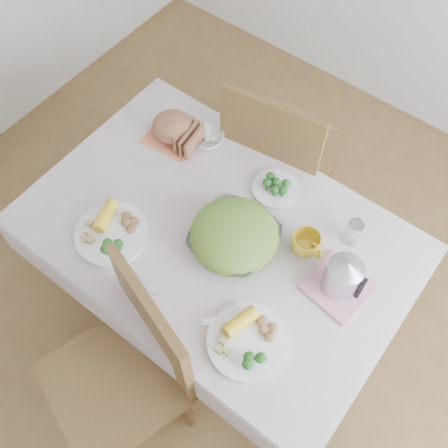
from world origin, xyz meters
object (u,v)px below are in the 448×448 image
Objects in this scene: chair_far at (283,160)px; yellow_mug at (306,243)px; electric_kettle at (344,274)px; salad_bowl at (234,239)px; chair_near at (117,386)px; dinner_plate_right at (247,342)px; dinner_plate_left at (112,234)px; dining_table at (218,274)px.

chair_far is 0.75m from yellow_mug.
salad_bowl is at bearing -177.65° from electric_kettle.
salad_bowl is at bearing 97.00° from chair_far.
dinner_plate_right is at bearing 63.93° from chair_near.
dinner_plate_right is at bearing -84.03° from yellow_mug.
chair_far reaches higher than salad_bowl.
chair_near is 0.74m from salad_bowl.
yellow_mug is 0.64× the size of electric_kettle.
electric_kettle reaches higher than dinner_plate_left.
yellow_mug is at bearing 95.97° from dinner_plate_right.
chair_near is at bearing -110.84° from yellow_mug.
dining_table is 4.89× the size of dinner_plate_right.
yellow_mug reaches higher than dining_table.
yellow_mug is at bearing 86.74° from chair_near.
electric_kettle is (0.14, 0.37, 0.11)m from dinner_plate_right.
electric_kettle reaches higher than dining_table.
chair_far is at bearing 115.78° from dinner_plate_right.
dinner_plate_right is (0.68, -0.03, 0.00)m from dinner_plate_left.
chair_near reaches higher than dining_table.
dinner_plate_left is at bearing -166.29° from electric_kettle.
salad_bowl is at bearing 33.15° from dinner_plate_left.
chair_far is (-0.10, 0.66, 0.09)m from dining_table.
salad_bowl is 1.11× the size of dinner_plate_left.
dinner_plate_right is 0.42m from electric_kettle.
chair_far is at bearing 128.65° from yellow_mug.
chair_far is at bearing 112.31° from chair_near.
dinner_plate_left and dinner_plate_right have the same top height.
chair_near reaches higher than dinner_plate_left.
salad_bowl is 1.76× the size of electric_kettle.
dining_table is 0.68m from chair_far.
chair_near reaches higher than salad_bowl.
chair_near is 0.99× the size of chair_far.
dining_table is 11.89× the size of yellow_mug.
dining_table is 4.81× the size of dinner_plate_left.
dinner_plate_right is 1.57× the size of electric_kettle.
dinner_plate_right is at bearing -38.64° from dining_table.
yellow_mug is (-0.05, 0.43, 0.04)m from dinner_plate_right.
salad_bowl reaches higher than dining_table.
dining_table is 4.35× the size of salad_bowl.
yellow_mug reaches higher than salad_bowl.
salad_bowl is at bearing 101.08° from chair_near.
chair_far is (-0.11, 1.32, 0.00)m from chair_near.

